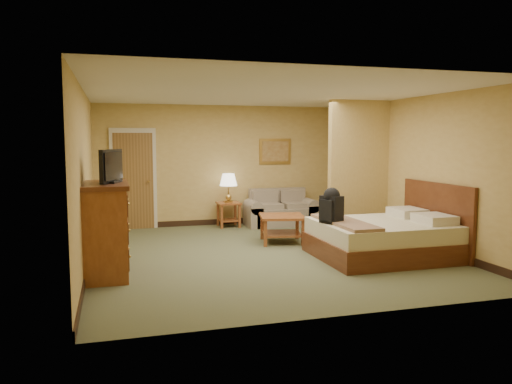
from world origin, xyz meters
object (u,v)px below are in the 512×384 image
object	(u,v)px
coffee_table	(282,223)
bed	(388,237)
loveseat	(281,213)
dresser	(106,229)

from	to	relation	value
coffee_table	bed	distance (m)	1.97
coffee_table	loveseat	bearing A→B (deg)	71.82
dresser	bed	bearing A→B (deg)	-1.12
bed	dresser	bearing A→B (deg)	178.88
coffee_table	bed	xyz separation A→B (m)	(1.26, -1.52, -0.04)
dresser	coffee_table	bearing A→B (deg)	25.27
loveseat	dresser	bearing A→B (deg)	-138.32
loveseat	coffee_table	xyz separation A→B (m)	(-0.59, -1.79, 0.10)
bed	coffee_table	bearing A→B (deg)	129.61
loveseat	dresser	distance (m)	4.87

